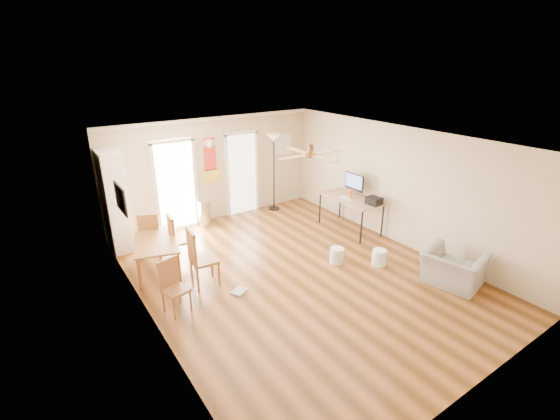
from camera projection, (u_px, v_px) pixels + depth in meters
floor at (297, 274)px, 7.60m from camera, size 7.00×7.00×0.00m
ceiling at (300, 141)px, 6.65m from camera, size 5.50×7.00×0.00m
wall_back at (215, 169)px, 9.81m from camera, size 5.50×0.04×2.60m
wall_front at (484, 307)px, 4.43m from camera, size 5.50×0.04×2.60m
wall_left at (147, 252)px, 5.68m from camera, size 0.04×7.00×2.60m
wall_right at (399, 186)px, 8.56m from camera, size 0.04×7.00×2.60m
crown_molding at (300, 144)px, 6.66m from camera, size 5.50×7.00×0.08m
kitchen_doorway at (176, 186)px, 9.34m from camera, size 0.90×0.10×2.10m
bathroom_doorway at (242, 174)px, 10.29m from camera, size 0.80×0.10×2.10m
wall_decal at (210, 161)px, 9.64m from camera, size 0.46×0.03×1.10m
ac_grille at (283, 144)px, 10.72m from camera, size 0.50×0.04×0.60m
framed_poster at (120, 199)px, 6.63m from camera, size 0.04×0.66×0.48m
ceiling_fan at (311, 154)px, 6.48m from camera, size 1.24×1.24×0.20m
bookshelf at (114, 200)px, 8.35m from camera, size 0.66×1.06×2.18m
dining_table at (158, 255)px, 7.63m from camera, size 1.14×1.50×0.67m
dining_chair_right_a at (181, 238)px, 7.98m from camera, size 0.44×0.44×1.00m
dining_chair_right_b at (204, 257)px, 7.10m from camera, size 0.50×0.50×1.11m
dining_chair_near at (175, 287)px, 6.35m from camera, size 0.45×0.45×0.91m
dining_chair_far at (150, 234)px, 8.18m from camera, size 0.52×0.52×0.98m
trash_can at (205, 213)px, 9.69m from camera, size 0.31×0.31×0.65m
torchiere_lamp at (274, 173)px, 10.48m from camera, size 0.44×0.44×2.07m
computer_desk at (350, 214)px, 9.44m from camera, size 0.76×1.52×0.81m
imac at (354, 185)px, 9.33m from camera, size 0.12×0.59×0.55m
keyboard at (347, 198)px, 9.24m from camera, size 0.20×0.43×0.02m
printer at (374, 201)px, 8.87m from camera, size 0.29×0.34×0.16m
orange_bottle at (351, 194)px, 9.23m from camera, size 0.07×0.07×0.22m
wastebasket_a at (337, 255)px, 7.98m from camera, size 0.29×0.29×0.33m
wastebasket_b at (379, 257)px, 7.90m from camera, size 0.31×0.31×0.33m
floor_cloth at (239, 291)px, 7.02m from camera, size 0.34×0.31×0.04m
armchair at (453, 269)px, 7.17m from camera, size 1.07×1.16×0.64m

